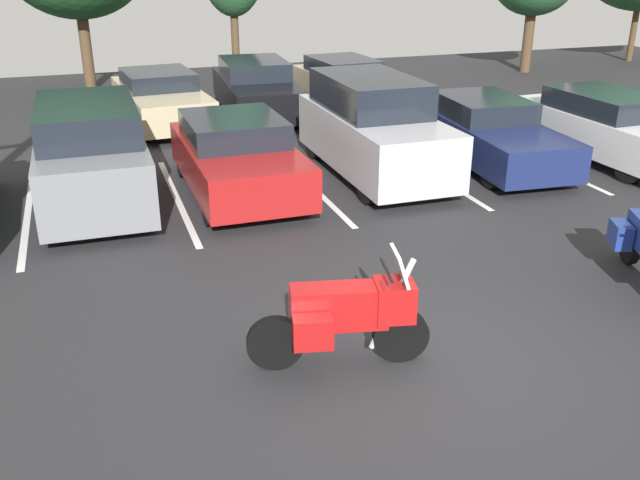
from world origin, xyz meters
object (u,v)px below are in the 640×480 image
(car_silver, at_px, (373,128))
(car_white, at_px, (606,126))
(car_navy, at_px, (488,132))
(motorcycle_touring, at_px, (346,314))
(car_far_champagne, at_px, (161,99))
(car_far_tan, at_px, (346,84))
(car_red, at_px, (237,157))
(car_grey, at_px, (91,155))
(car_far_black, at_px, (256,89))

(car_silver, bearing_deg, car_white, -6.08)
(car_silver, relative_size, car_navy, 0.95)
(motorcycle_touring, distance_m, car_far_champagne, 12.63)
(car_navy, xyz_separation_m, car_far_tan, (-1.06, 6.13, 0.05))
(car_far_champagne, bearing_deg, car_navy, -42.53)
(car_red, bearing_deg, car_navy, 2.89)
(car_silver, bearing_deg, car_far_tan, 74.30)
(car_grey, distance_m, car_white, 11.12)
(car_red, distance_m, car_far_black, 6.79)
(car_white, bearing_deg, car_far_tan, 119.12)
(car_far_tan, bearing_deg, car_far_champagne, -177.85)
(car_grey, bearing_deg, motorcycle_touring, -69.34)
(car_silver, bearing_deg, car_grey, -179.38)
(car_far_tan, bearing_deg, car_grey, -140.01)
(car_grey, distance_m, car_silver, 5.65)
(car_navy, distance_m, car_far_champagne, 8.76)
(car_grey, distance_m, car_navy, 8.43)
(car_white, xyz_separation_m, car_far_tan, (-3.73, 6.70, -0.02))
(motorcycle_touring, height_order, car_navy, motorcycle_touring)
(car_far_champagne, xyz_separation_m, car_far_tan, (5.40, 0.20, 0.03))
(car_grey, distance_m, car_far_black, 7.81)
(motorcycle_touring, relative_size, car_far_black, 0.42)
(car_far_black, xyz_separation_m, car_far_tan, (2.69, -0.07, -0.02))
(car_grey, bearing_deg, car_far_black, 53.20)
(car_silver, relative_size, car_white, 0.97)
(car_navy, height_order, car_far_tan, car_far_tan)
(car_far_black, bearing_deg, car_silver, -81.09)
(car_far_tan, bearing_deg, car_far_black, 178.45)
(car_grey, height_order, car_far_tan, car_grey)
(car_white, distance_m, car_far_black, 9.34)
(car_red, xyz_separation_m, car_silver, (2.98, 0.29, 0.26))
(car_red, height_order, car_white, car_white)
(motorcycle_touring, bearing_deg, car_navy, 48.47)
(car_red, height_order, car_navy, car_red)
(car_grey, xyz_separation_m, car_navy, (8.43, 0.06, -0.28))
(car_grey, relative_size, car_silver, 0.95)
(car_red, height_order, car_far_tan, car_red)
(motorcycle_touring, xyz_separation_m, car_silver, (3.15, 6.70, 0.33))
(motorcycle_touring, bearing_deg, car_far_tan, 69.21)
(car_far_champagne, bearing_deg, car_far_black, 5.82)
(motorcycle_touring, xyz_separation_m, car_far_black, (2.18, 12.89, 0.09))
(car_red, bearing_deg, car_silver, 5.65)
(car_red, relative_size, car_silver, 0.91)
(car_grey, distance_m, car_far_champagne, 6.30)
(motorcycle_touring, distance_m, car_silver, 7.41)
(car_grey, relative_size, car_far_black, 0.91)
(motorcycle_touring, height_order, car_silver, car_silver)
(car_red, relative_size, car_far_black, 0.87)
(car_grey, relative_size, car_far_tan, 0.99)
(motorcycle_touring, xyz_separation_m, car_far_tan, (4.87, 12.82, 0.07))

